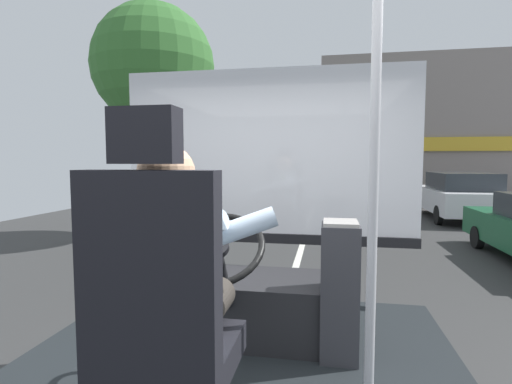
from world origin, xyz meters
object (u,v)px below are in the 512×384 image
steering_console (238,303)px  parked_car_white (459,195)px  bus_driver (174,269)px  handrail_pole (374,171)px  driver_seat (163,326)px  fare_box (339,290)px

steering_console → parked_car_white: bearing=66.2°
bus_driver → handrail_pole: bearing=25.2°
handrail_pole → bus_driver: bearing=-154.8°
parked_car_white → driver_seat: bearing=-111.6°
handrail_pole → driver_seat: bearing=-148.5°
steering_console → handrail_pole: (0.78, -0.71, 0.90)m
bus_driver → steering_console: 1.21m
handrail_pole → fare_box: handrail_pole is taller
bus_driver → driver_seat: bearing=-90.0°
fare_box → parked_car_white: (3.93, 10.54, -0.29)m
driver_seat → bus_driver: (0.00, 0.11, 0.18)m
driver_seat → fare_box: driver_seat is taller
handrail_pole → parked_car_white: 11.77m
handrail_pole → parked_car_white: handrail_pole is taller
handrail_pole → steering_console: bearing=137.4°
steering_console → fare_box: (0.66, -0.16, 0.18)m
driver_seat → handrail_pole: handrail_pole is taller
driver_seat → steering_console: bearing=90.0°
driver_seat → parked_car_white: size_ratio=0.33×
bus_driver → parked_car_white: size_ratio=0.19×
steering_console → fare_box: 0.70m
bus_driver → parked_car_white: bearing=68.2°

